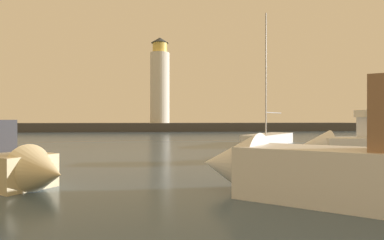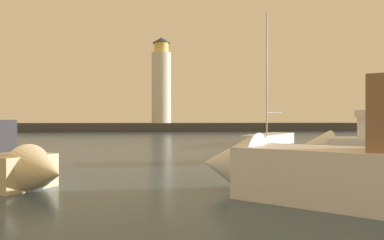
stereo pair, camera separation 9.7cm
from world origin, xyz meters
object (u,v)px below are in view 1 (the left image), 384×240
motorboat_1 (2,164)px  motorboat_3 (364,143)px  mooring_buoy (268,150)px  motorboat_2 (348,163)px  lighthouse (160,82)px  sailboat_moored (269,139)px

motorboat_1 → motorboat_3: bearing=18.0°
mooring_buoy → motorboat_3: bearing=-19.2°
motorboat_2 → lighthouse: bearing=94.4°
sailboat_moored → mooring_buoy: size_ratio=15.43×
motorboat_2 → mooring_buoy: bearing=81.2°
motorboat_2 → mooring_buoy: 11.40m
motorboat_1 → mooring_buoy: size_ratio=8.30×
motorboat_1 → sailboat_moored: (15.58, 16.63, -0.20)m
lighthouse → motorboat_2: 55.54m
motorboat_2 → motorboat_3: 11.68m
lighthouse → motorboat_3: 47.37m
motorboat_3 → motorboat_2: bearing=-125.8°
lighthouse → motorboat_1: (-6.30, -50.93, -8.55)m
lighthouse → sailboat_moored: (9.27, -34.30, -8.75)m
lighthouse → motorboat_3: bearing=-76.3°
motorboat_1 → motorboat_3: size_ratio=0.80×
motorboat_1 → mooring_buoy: 14.32m
mooring_buoy → motorboat_1: bearing=-148.8°
lighthouse → mooring_buoy: 44.83m
motorboat_3 → mooring_buoy: bearing=160.8°
motorboat_1 → mooring_buoy: bearing=31.2°
motorboat_1 → sailboat_moored: bearing=46.9°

